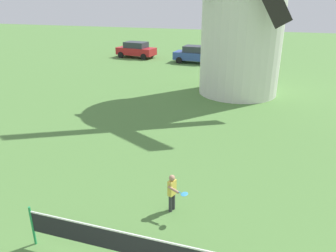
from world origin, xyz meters
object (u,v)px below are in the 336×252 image
object	(u,v)px
parked_car_red	(136,50)
parked_car_blue	(196,54)
tennis_net	(140,247)
player_far	(173,191)

from	to	relation	value
parked_car_red	parked_car_blue	world-z (taller)	same
parked_car_red	tennis_net	bearing A→B (deg)	-66.94
tennis_net	player_far	bearing A→B (deg)	89.34
tennis_net	player_far	size ratio (longest dim) A/B	4.96
tennis_net	parked_car_red	xyz separation A→B (m)	(-10.91, 25.63, 0.12)
tennis_net	parked_car_red	distance (m)	27.86
parked_car_blue	tennis_net	bearing A→B (deg)	-79.82
player_far	parked_car_red	xyz separation A→B (m)	(-10.94, 23.29, 0.15)
tennis_net	parked_car_red	size ratio (longest dim) A/B	1.42
player_far	parked_car_blue	size ratio (longest dim) A/B	0.28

